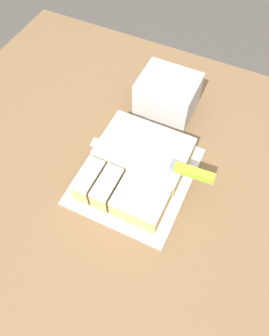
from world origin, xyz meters
name	(u,v)px	position (x,y,z in m)	size (l,w,h in m)	color
ground_plane	(137,261)	(0.00, 0.00, 0.00)	(8.00, 8.00, 0.00)	#4C4742
countertop	(138,228)	(0.00, 0.00, 0.45)	(1.40, 1.10, 0.90)	brown
cake_board	(134,175)	(0.00, -0.03, 0.91)	(0.30, 0.34, 0.01)	silver
cake	(136,167)	(0.00, -0.02, 0.95)	(0.25, 0.29, 0.07)	tan
knife	(175,167)	(0.10, 0.00, 0.99)	(0.35, 0.05, 0.02)	silver
storage_box	(168,95)	(-0.02, 0.25, 0.96)	(0.18, 0.15, 0.12)	#B2B2B7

